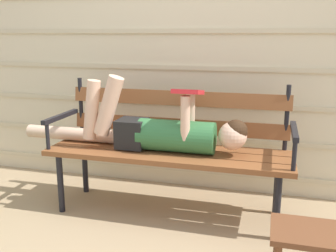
{
  "coord_description": "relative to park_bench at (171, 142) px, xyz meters",
  "views": [
    {
      "loc": [
        0.69,
        -2.32,
        1.27
      ],
      "look_at": [
        0.0,
        0.19,
        0.65
      ],
      "focal_mm": 41.2,
      "sensor_mm": 36.0,
      "label": 1
    }
  ],
  "objects": [
    {
      "name": "house_siding",
      "position": [
        -0.0,
        0.51,
        0.78
      ],
      "size": [
        4.59,
        0.08,
        2.59
      ],
      "color": "beige",
      "rests_on": "ground"
    },
    {
      "name": "footstool",
      "position": [
        0.93,
        -0.68,
        -0.26
      ],
      "size": [
        0.43,
        0.31,
        0.31
      ],
      "color": "brown",
      "rests_on": "ground"
    },
    {
      "name": "reclining_person",
      "position": [
        -0.08,
        -0.07,
        0.1
      ],
      "size": [
        1.7,
        0.25,
        0.53
      ],
      "color": "#33703D"
    },
    {
      "name": "park_bench",
      "position": [
        0.0,
        0.0,
        0.0
      ],
      "size": [
        1.72,
        0.51,
        0.93
      ],
      "color": "brown",
      "rests_on": "ground"
    },
    {
      "name": "ground_plane",
      "position": [
        -0.0,
        -0.26,
        -0.52
      ],
      "size": [
        12.0,
        12.0,
        0.0
      ],
      "primitive_type": "plane",
      "color": "tan"
    }
  ]
}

